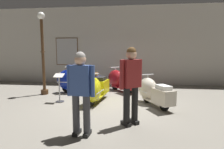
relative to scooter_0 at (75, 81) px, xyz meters
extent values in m
plane|color=slate|center=(1.46, -1.31, -0.50)|extent=(60.00, 60.00, 0.00)
cube|color=#ADA89E|center=(1.46, 2.44, 1.48)|extent=(18.00, 0.20, 3.96)
cube|color=brown|center=(-1.19, 2.33, 1.19)|extent=(1.20, 0.03, 1.43)
cube|color=#9E9E9E|center=(-1.19, 2.31, 1.19)|extent=(1.12, 0.01, 1.35)
cylinder|color=black|center=(-0.34, 0.01, -0.28)|extent=(0.44, 0.10, 0.44)
cylinder|color=silver|center=(-0.34, 0.01, -0.28)|extent=(0.20, 0.11, 0.20)
cylinder|color=black|center=(0.71, -0.02, -0.28)|extent=(0.44, 0.10, 0.44)
cylinder|color=silver|center=(0.71, -0.02, -0.28)|extent=(0.20, 0.11, 0.20)
cube|color=navy|center=(0.18, 0.00, -0.30)|extent=(1.06, 0.42, 0.06)
ellipsoid|color=navy|center=(-0.29, 0.01, 0.04)|extent=(0.94, 0.60, 0.84)
cube|color=navy|center=(0.66, -0.02, -0.03)|extent=(0.76, 0.46, 0.49)
cube|color=brown|center=(0.66, -0.02, 0.27)|extent=(0.54, 0.32, 0.13)
sphere|color=silver|center=(-0.60, 0.01, 0.27)|extent=(0.17, 0.17, 0.17)
cylinder|color=silver|center=(-0.32, 0.01, 0.42)|extent=(0.05, 0.05, 0.31)
cylinder|color=silver|center=(-0.32, 0.01, 0.58)|extent=(0.05, 0.49, 0.04)
cube|color=silver|center=(-0.30, -0.27, -0.02)|extent=(0.74, 0.03, 0.03)
cylinder|color=black|center=(1.07, -1.66, -0.29)|extent=(0.14, 0.42, 0.41)
cylinder|color=silver|center=(1.07, -1.66, -0.29)|extent=(0.12, 0.20, 0.19)
cylinder|color=black|center=(1.21, -0.68, -0.29)|extent=(0.14, 0.42, 0.41)
cylinder|color=silver|center=(1.21, -0.68, -0.29)|extent=(0.12, 0.20, 0.19)
cube|color=gold|center=(1.14, -1.17, -0.31)|extent=(0.51, 1.03, 0.05)
ellipsoid|color=gold|center=(1.08, -1.61, 0.00)|extent=(0.65, 0.94, 0.79)
cube|color=gold|center=(1.20, -0.72, -0.06)|extent=(0.51, 0.76, 0.46)
cube|color=black|center=(1.20, -0.72, 0.23)|extent=(0.36, 0.53, 0.12)
sphere|color=silver|center=(1.04, -1.90, 0.22)|extent=(0.16, 0.16, 0.16)
cylinder|color=silver|center=(1.07, -1.64, 0.37)|extent=(0.05, 0.05, 0.29)
cylinder|color=silver|center=(1.07, -1.64, 0.51)|extent=(0.46, 0.10, 0.03)
cube|color=silver|center=(1.34, -1.64, -0.05)|extent=(0.11, 0.69, 0.02)
cylinder|color=black|center=(1.53, 0.85, -0.29)|extent=(0.33, 0.36, 0.41)
cylinder|color=silver|center=(1.53, 0.85, -0.29)|extent=(0.20, 0.20, 0.18)
cylinder|color=black|center=(2.17, 0.12, -0.29)|extent=(0.33, 0.36, 0.41)
cylinder|color=silver|center=(2.17, 0.12, -0.29)|extent=(0.20, 0.20, 0.18)
cube|color=maroon|center=(1.85, 0.49, -0.31)|extent=(0.92, 0.97, 0.05)
ellipsoid|color=maroon|center=(1.56, 0.81, 0.00)|extent=(0.97, 1.00, 0.78)
cube|color=maroon|center=(2.15, 0.15, -0.07)|extent=(0.77, 0.79, 0.45)
cube|color=black|center=(2.15, 0.15, 0.22)|extent=(0.54, 0.56, 0.12)
sphere|color=silver|center=(1.37, 1.03, 0.21)|extent=(0.15, 0.15, 0.15)
cylinder|color=silver|center=(1.54, 0.83, 0.35)|extent=(0.05, 0.05, 0.29)
cylinder|color=silver|center=(1.54, 0.83, 0.50)|extent=(0.36, 0.32, 0.03)
cylinder|color=black|center=(2.80, -1.07, -0.31)|extent=(0.25, 0.38, 0.39)
cylinder|color=silver|center=(2.80, -1.07, -0.31)|extent=(0.16, 0.20, 0.17)
cylinder|color=black|center=(3.23, -1.88, -0.31)|extent=(0.25, 0.38, 0.39)
cylinder|color=silver|center=(3.23, -1.88, -0.31)|extent=(0.16, 0.20, 0.17)
cube|color=beige|center=(3.01, -1.47, -0.33)|extent=(0.73, 0.97, 0.05)
ellipsoid|color=beige|center=(2.82, -1.11, -0.03)|extent=(0.82, 0.95, 0.73)
cube|color=beige|center=(3.21, -1.84, -0.09)|extent=(0.65, 0.76, 0.43)
cube|color=silver|center=(3.21, -1.84, 0.18)|extent=(0.46, 0.54, 0.12)
sphere|color=silver|center=(2.70, -0.87, 0.17)|extent=(0.14, 0.14, 0.14)
cylinder|color=silver|center=(2.81, -1.08, 0.31)|extent=(0.04, 0.04, 0.27)
cylinder|color=silver|center=(2.81, -1.08, 0.44)|extent=(0.39, 0.23, 0.03)
cube|color=silver|center=(2.61, -1.22, -0.08)|extent=(0.31, 0.58, 0.02)
cylinder|color=#472D19|center=(-1.15, -0.36, -0.41)|extent=(0.28, 0.28, 0.18)
cylinder|color=#472D19|center=(-1.15, -0.36, 1.04)|extent=(0.11, 0.11, 2.71)
torus|color=#472D19|center=(-1.15, -0.36, 1.17)|extent=(0.19, 0.19, 0.04)
sphere|color=white|center=(-1.15, -0.36, 2.52)|extent=(0.28, 0.28, 0.28)
cube|color=black|center=(1.45, -3.66, -0.46)|extent=(0.12, 0.27, 0.08)
cylinder|color=#38383D|center=(1.45, -3.68, 0.00)|extent=(0.14, 0.14, 0.84)
cube|color=black|center=(1.23, -3.64, -0.46)|extent=(0.12, 0.27, 0.08)
cylinder|color=#38383D|center=(1.22, -3.66, 0.00)|extent=(0.14, 0.14, 0.84)
cube|color=#334C8C|center=(1.34, -3.67, 0.63)|extent=(0.40, 0.24, 0.59)
cylinder|color=#334C8C|center=(1.58, -3.69, 0.62)|extent=(0.09, 0.09, 0.61)
cylinder|color=#334C8C|center=(1.10, -3.65, 0.62)|extent=(0.09, 0.09, 0.61)
sphere|color=tan|center=(1.34, -3.67, 1.04)|extent=(0.22, 0.22, 0.22)
sphere|color=gray|center=(1.34, -3.67, 1.09)|extent=(0.21, 0.21, 0.21)
cube|color=black|center=(2.38, -2.91, -0.46)|extent=(0.26, 0.29, 0.09)
cylinder|color=black|center=(2.39, -2.92, 0.03)|extent=(0.15, 0.15, 0.89)
cube|color=black|center=(2.20, -3.06, -0.46)|extent=(0.26, 0.29, 0.09)
cylinder|color=black|center=(2.21, -3.07, 0.03)|extent=(0.15, 0.15, 0.89)
cube|color=maroon|center=(2.30, -3.00, 0.70)|extent=(0.45, 0.43, 0.63)
cylinder|color=maroon|center=(2.50, -2.84, 0.69)|extent=(0.10, 0.10, 0.65)
cylinder|color=maroon|center=(2.11, -3.16, 0.69)|extent=(0.10, 0.10, 0.65)
sphere|color=tan|center=(2.30, -3.00, 1.13)|extent=(0.24, 0.24, 0.24)
sphere|color=brown|center=(2.30, -3.00, 1.18)|extent=(0.22, 0.22, 0.22)
cylinder|color=#333338|center=(-0.10, -1.36, -0.49)|extent=(0.28, 0.28, 0.02)
cylinder|color=#A5A5AD|center=(-0.10, -1.36, -0.05)|extent=(0.04, 0.04, 0.86)
cube|color=silver|center=(-0.10, -1.36, 0.40)|extent=(0.33, 0.24, 0.12)
camera|label=1|loc=(2.37, -7.08, 1.19)|focal=29.29mm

